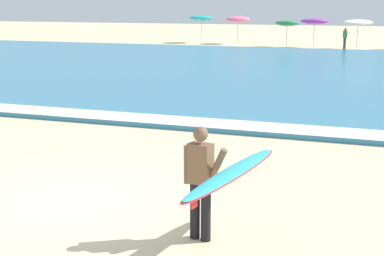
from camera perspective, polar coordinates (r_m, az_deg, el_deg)
The scene contains 10 objects.
ground_plane at distance 10.42m, azimuth -12.53°, elevation -6.98°, with size 160.00×160.00×0.00m, color beige.
sea at distance 28.72m, azimuth 8.52°, elevation 5.85°, with size 120.00×28.00×0.14m, color teal.
surf_foam at distance 15.90m, azimuth -0.59°, elevation 0.72°, with size 120.00×1.22×0.01m, color white.
surfer_with_board at distance 7.99m, azimuth 2.53°, elevation -4.93°, with size 1.23×2.75×1.73m.
beach_umbrella_0 at distance 49.31m, azimuth 0.97°, elevation 11.21°, with size 2.16×2.18×2.40m.
beach_umbrella_1 at distance 48.17m, azimuth 4.75°, elevation 11.08°, with size 2.05×2.07×2.39m.
beach_umbrella_2 at distance 45.26m, azimuth 9.75°, elevation 10.56°, with size 1.85×1.88×2.15m.
beach_umbrella_3 at distance 44.77m, azimuth 12.48°, elevation 10.65°, with size 2.16×2.18×2.32m.
beach_umbrella_4 at distance 44.33m, azimuth 16.70°, elevation 10.36°, with size 2.18×2.20×2.28m.
beachgoer_near_row_left at distance 44.09m, azimuth 15.44°, elevation 8.92°, with size 0.32×0.20×1.58m.
Camera 1 is at (5.26, -8.30, 3.47)m, focal length 51.90 mm.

